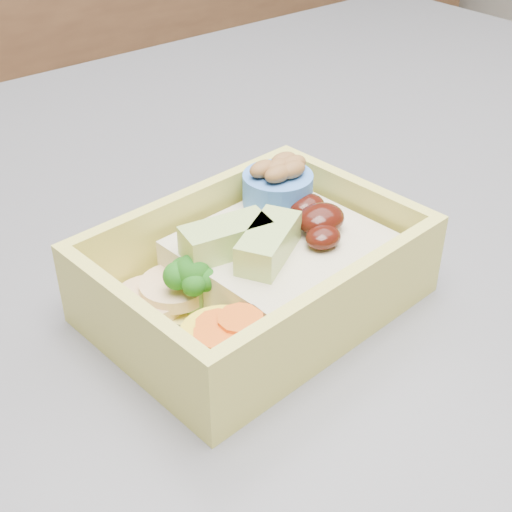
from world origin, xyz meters
TOP-DOWN VIEW (x-y plane):
  - bento_box at (0.02, -0.11)m, footprint 0.18×0.14m

SIDE VIEW (x-z plane):
  - bento_box at x=0.02m, z-range 0.91..0.97m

